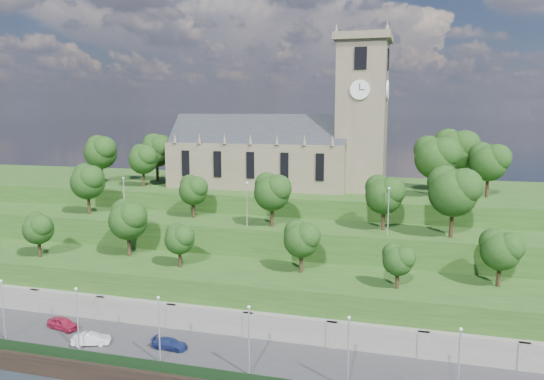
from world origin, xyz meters
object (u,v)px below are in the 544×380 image
(church, at_px, (286,146))
(car_left, at_px, (63,323))
(car_middle, at_px, (91,339))
(car_right, at_px, (170,344))

(church, xyz_separation_m, car_left, (-18.45, -38.76, -19.79))
(car_left, bearing_deg, car_middle, -103.33)
(church, relative_size, car_right, 9.30)
(car_middle, bearing_deg, church, -37.85)
(church, height_order, car_middle, church)
(church, height_order, car_right, church)
(car_middle, bearing_deg, car_left, 42.71)
(car_right, bearing_deg, car_middle, 101.59)
(car_left, bearing_deg, church, -12.67)
(church, distance_m, car_left, 47.27)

